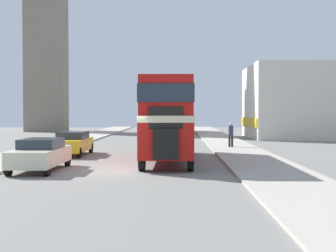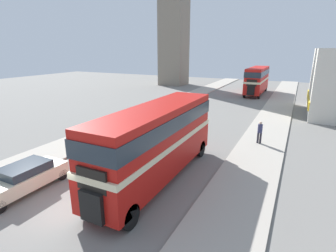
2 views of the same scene
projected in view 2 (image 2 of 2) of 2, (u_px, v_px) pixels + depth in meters
ground_plane at (73, 210)px, 12.42m from camera, size 120.00×120.00×0.00m
double_decker_bus at (157, 137)px, 14.68m from camera, size 2.50×10.92×4.32m
bus_distant at (257, 78)px, 43.58m from camera, size 2.49×10.68×4.43m
car_parked_near at (24, 178)px, 13.91m from camera, size 1.82×4.56×1.45m
car_parked_mid at (110, 137)px, 20.48m from camera, size 1.79×4.62×1.46m
pedestrian_walking at (260, 131)px, 20.64m from camera, size 0.36×0.36×1.79m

